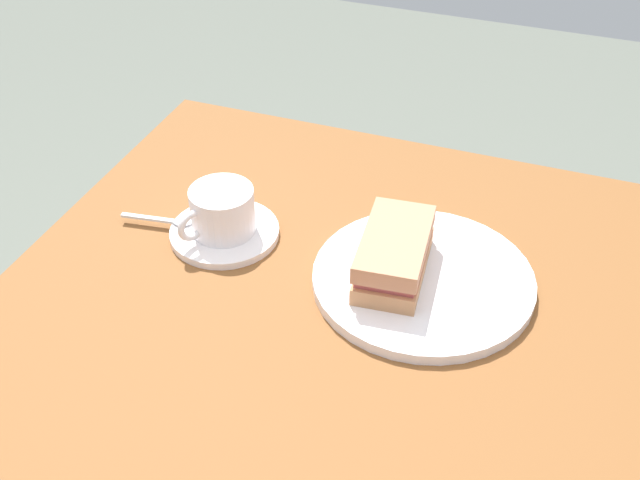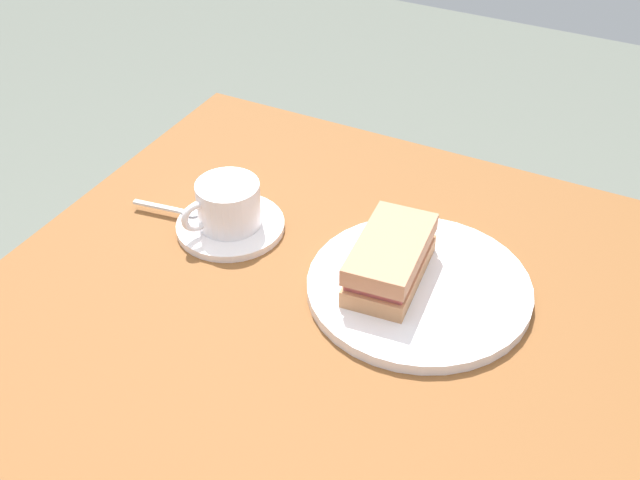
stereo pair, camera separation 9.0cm
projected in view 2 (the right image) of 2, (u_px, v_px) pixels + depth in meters
sandwich_plate at (419, 287)px, 0.94m from camera, size 0.27×0.27×0.01m
sandwich_front at (390, 259)px, 0.93m from camera, size 0.15×0.09×0.06m
coffee_saucer at (231, 226)px, 1.04m from camera, size 0.14×0.14×0.01m
coffee_cup at (227, 203)px, 1.02m from camera, size 0.10×0.08×0.06m
spoon at (178, 210)px, 1.06m from camera, size 0.03×0.10×0.01m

